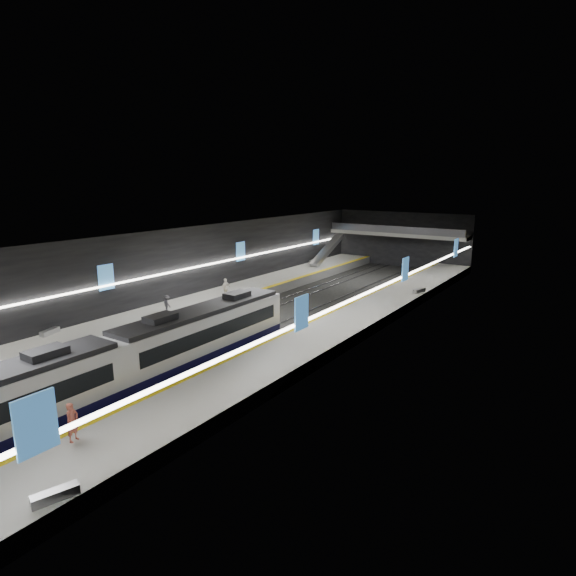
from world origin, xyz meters
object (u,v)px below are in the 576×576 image
Objects in this scene: train at (112,365)px; bench_right_near at (55,495)px; passenger_left_a at (226,288)px; bench_left_near at (50,332)px; escalator at (327,250)px; passenger_right_a at (72,422)px; passenger_left_b at (167,304)px; bench_left_far at (313,261)px; bench_right_far at (419,291)px.

train is 17.88× the size of bench_right_near.
bench_left_near is at bearing -8.80° from passenger_left_a.
passenger_left_a is (1.50, -23.16, -0.91)m from escalator.
passenger_right_a is 0.94× the size of passenger_left_a.
bench_left_far is at bearing -70.14° from passenger_left_b.
bench_left_near reaches higher than bench_left_far.
passenger_left_b reaches higher than bench_right_near.
passenger_right_a is at bearing -44.00° from bench_left_near.
train reaches higher than passenger_left_a.
bench_right_near is 0.85× the size of passenger_left_a.
bench_left_near is at bearing 168.10° from bench_right_near.
bench_right_near is at bearing -71.37° from escalator.
bench_right_near is at bearing -46.77° from bench_left_near.
bench_right_far reaches higher than bench_right_near.
passenger_left_a reaches higher than bench_right_near.
bench_left_near is 17.68m from passenger_right_a.
escalator is 4.04× the size of passenger_left_a.
bench_left_far is at bearing 105.80° from train.
passenger_left_a is at bearing 60.85° from bench_left_near.
train reaches higher than passenger_left_b.
escalator is at bearing 126.35° from bench_right_near.
passenger_right_a is (15.76, -7.98, 0.72)m from bench_left_near.
bench_left_far is (-12.00, 42.40, -1.00)m from train.
train reaches higher than bench_right_near.
bench_left_near is 0.84× the size of passenger_left_a.
bench_left_near is at bearing -89.56° from bench_left_far.
bench_left_far is 49.85m from passenger_right_a.
bench_right_far is 25.80m from passenger_left_b.
passenger_left_b is (-16.28, 20.23, 0.57)m from bench_right_near.
passenger_left_a is (-15.50, 27.27, 0.79)m from bench_right_near.
escalator is at bearing 69.96° from bench_left_near.
passenger_left_a reaches higher than passenger_right_a.
train is at bearing 26.69° from passenger_left_a.
train is 33.34m from bench_right_far.
bench_right_near reaches higher than bench_left_near.
passenger_left_b reaches higher than bench_right_far.
bench_right_far is 37.64m from passenger_right_a.
bench_right_far is at bearing 133.49° from passenger_left_a.
bench_left_far is 0.89× the size of passenger_right_a.
escalator is 4.86× the size of bench_left_far.
bench_left_near is 0.98× the size of bench_right_far.
bench_left_near is at bearing 47.88° from passenger_right_a.
bench_right_far is at bearing 107.87° from bench_right_near.
passenger_right_a is (-3.24, 2.82, 0.72)m from bench_right_near.
escalator is at bearing 103.18° from train.
train is 19.41× the size of passenger_left_b.
passenger_right_a is at bearing 141.50° from passenger_left_b.
passenger_left_b is (-16.18, -20.09, 0.57)m from bench_right_far.
passenger_left_a is (-12.26, 24.45, 0.06)m from passenger_right_a.
bench_left_near is 1.07× the size of passenger_left_b.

